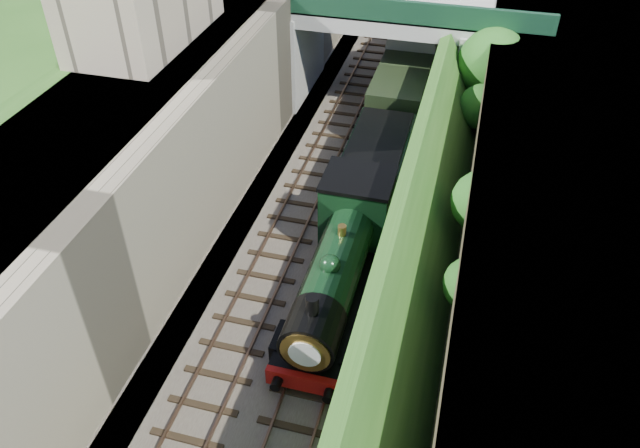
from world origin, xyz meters
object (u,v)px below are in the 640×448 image
Objects in this scene: locomotive at (340,265)px; tender at (376,168)px; road_bridge at (407,40)px; tree at (495,66)px.

tender is at bearing 90.00° from locomotive.
tender is at bearing -88.49° from road_bridge.
locomotive is (-4.71, -13.55, -2.75)m from tree.
locomotive is (0.26, -17.05, -2.18)m from road_bridge.
tender is (-0.00, 7.36, -0.27)m from locomotive.
tree is 1.10× the size of tender.
tree is 14.61m from locomotive.
tree reaches higher than locomotive.
road_bridge is 6.10m from tree.
road_bridge is 2.67× the size of tender.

